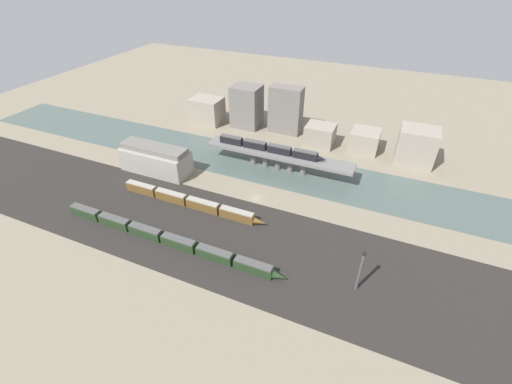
# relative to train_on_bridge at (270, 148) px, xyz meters

# --- Properties ---
(ground_plane) EXTENTS (400.00, 400.00, 0.00)m
(ground_plane) POSITION_rel_train_on_bridge_xyz_m (3.99, -23.75, -9.27)
(ground_plane) COLOR gray
(railbed_yard) EXTENTS (280.00, 42.00, 0.01)m
(railbed_yard) POSITION_rel_train_on_bridge_xyz_m (3.99, -47.75, -9.26)
(railbed_yard) COLOR #282623
(railbed_yard) RESTS_ON ground
(river_water) EXTENTS (320.00, 28.43, 0.01)m
(river_water) POSITION_rel_train_on_bridge_xyz_m (3.99, -0.00, -9.26)
(river_water) COLOR #4C5B56
(river_water) RESTS_ON ground
(bridge) EXTENTS (63.93, 8.56, 7.60)m
(bridge) POSITION_rel_train_on_bridge_xyz_m (3.99, -0.00, -3.29)
(bridge) COLOR slate
(bridge) RESTS_ON ground
(train_on_bridge) EXTENTS (47.41, 2.62, 3.42)m
(train_on_bridge) POSITION_rel_train_on_bridge_xyz_m (0.00, 0.00, 0.00)
(train_on_bridge) COLOR black
(train_on_bridge) RESTS_ON bridge
(train_yard_near) EXTENTS (81.07, 2.86, 3.53)m
(train_yard_near) POSITION_rel_train_on_bridge_xyz_m (-13.30, -57.27, -7.54)
(train_yard_near) COLOR #23381E
(train_yard_near) RESTS_ON ground
(train_yard_mid) EXTENTS (58.63, 2.64, 3.84)m
(train_yard_mid) POSITION_rel_train_on_bridge_xyz_m (-16.52, -37.68, -7.38)
(train_yard_mid) COLOR brown
(train_yard_mid) RESTS_ON ground
(warehouse_building) EXTENTS (29.56, 11.35, 11.86)m
(warehouse_building) POSITION_rel_train_on_bridge_xyz_m (-42.76, -22.04, -3.63)
(warehouse_building) COLOR #9E998E
(warehouse_building) RESTS_ON ground
(signal_tower) EXTENTS (1.00, 0.84, 14.39)m
(signal_tower) POSITION_rel_train_on_bridge_xyz_m (46.48, -51.76, -2.08)
(signal_tower) COLOR #4C4C51
(signal_tower) RESTS_ON ground
(city_block_far_left) EXTENTS (16.18, 12.48, 13.25)m
(city_block_far_left) POSITION_rel_train_on_bridge_xyz_m (-48.24, 30.63, -2.64)
(city_block_far_left) COLOR gray
(city_block_far_left) RESTS_ON ground
(city_block_left) EXTENTS (14.38, 12.54, 21.34)m
(city_block_left) POSITION_rel_train_on_bridge_xyz_m (-26.66, 35.03, 1.40)
(city_block_left) COLOR slate
(city_block_left) RESTS_ON ground
(city_block_center) EXTENTS (16.26, 8.09, 23.44)m
(city_block_center) POSITION_rel_train_on_bridge_xyz_m (-5.59, 36.01, 2.45)
(city_block_center) COLOR slate
(city_block_center) RESTS_ON ground
(city_block_right) EXTENTS (13.42, 11.68, 9.87)m
(city_block_right) POSITION_rel_train_on_bridge_xyz_m (14.60, 29.14, -4.33)
(city_block_right) COLOR gray
(city_block_right) RESTS_ON ground
(city_block_far_right) EXTENTS (12.86, 12.93, 9.56)m
(city_block_far_right) POSITION_rel_train_on_bridge_xyz_m (35.10, 32.00, -4.49)
(city_block_far_right) COLOR gray
(city_block_far_right) RESTS_ON ground
(city_block_tall) EXTENTS (15.90, 13.39, 15.84)m
(city_block_tall) POSITION_rel_train_on_bridge_xyz_m (57.12, 28.96, -1.35)
(city_block_tall) COLOR gray
(city_block_tall) RESTS_ON ground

